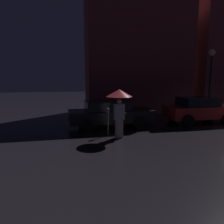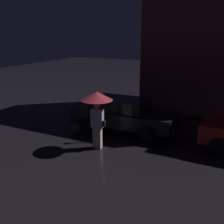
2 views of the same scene
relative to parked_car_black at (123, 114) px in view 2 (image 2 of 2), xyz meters
The scene contains 3 objects.
parked_car_black is the anchor object (origin of this frame).
pedestrian_with_umbrella 2.38m from the parked_car_black, 90.61° to the right, with size 1.14×1.14×2.16m.
parking_meter 1.69m from the parked_car_black, 104.47° to the right, with size 0.12×0.10×1.27m.
Camera 2 is at (-3.36, -9.19, 4.24)m, focal length 45.00 mm.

